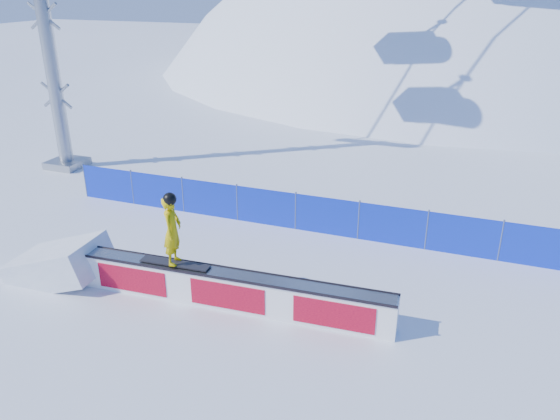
% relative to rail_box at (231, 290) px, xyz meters
% --- Properties ---
extents(ground, '(160.00, 160.00, 0.00)m').
position_rel_rail_box_xyz_m(ground, '(2.99, 0.24, -0.46)').
color(ground, white).
rests_on(ground, ground).
extents(snow_hill, '(64.00, 64.00, 64.00)m').
position_rel_rail_box_xyz_m(snow_hill, '(2.99, 42.24, -18.46)').
color(snow_hill, white).
rests_on(snow_hill, ground).
extents(safety_fence, '(22.05, 0.05, 1.30)m').
position_rel_rail_box_xyz_m(safety_fence, '(2.99, 4.74, 0.14)').
color(safety_fence, '#0D2BC6').
rests_on(safety_fence, ground).
extents(rail_box, '(7.84, 0.95, 0.94)m').
position_rel_rail_box_xyz_m(rail_box, '(0.00, 0.00, 0.00)').
color(rail_box, white).
rests_on(rail_box, ground).
extents(snow_ramp, '(2.65, 1.74, 1.60)m').
position_rel_rail_box_xyz_m(snow_ramp, '(-4.88, -0.26, -0.46)').
color(snow_ramp, white).
rests_on(snow_ramp, ground).
extents(snowboarder, '(1.78, 0.69, 1.85)m').
position_rel_rail_box_xyz_m(snowboarder, '(-1.44, -0.08, 1.38)').
color(snowboarder, black).
rests_on(snowboarder, rail_box).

